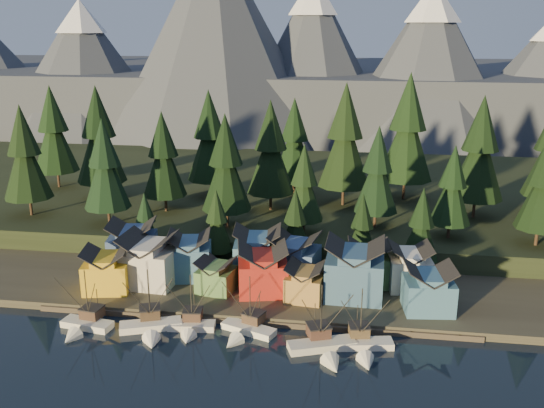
# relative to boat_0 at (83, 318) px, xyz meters

# --- Properties ---
(ground) EXTENTS (500.00, 500.00, 0.00)m
(ground) POSITION_rel_boat_0_xyz_m (28.74, -8.88, -2.36)
(ground) COLOR black
(ground) RESTS_ON ground
(shore_strip) EXTENTS (400.00, 50.00, 1.50)m
(shore_strip) POSITION_rel_boat_0_xyz_m (28.74, 31.12, -1.61)
(shore_strip) COLOR #332F25
(shore_strip) RESTS_ON ground
(hillside) EXTENTS (420.00, 100.00, 6.00)m
(hillside) POSITION_rel_boat_0_xyz_m (28.74, 81.12, 0.64)
(hillside) COLOR black
(hillside) RESTS_ON ground
(dock) EXTENTS (80.00, 4.00, 1.00)m
(dock) POSITION_rel_boat_0_xyz_m (28.74, 7.62, -1.86)
(dock) COLOR #4F4438
(dock) RESTS_ON ground
(mountain_ridge) EXTENTS (560.00, 190.00, 90.00)m
(mountain_ridge) POSITION_rel_boat_0_xyz_m (24.54, 204.72, 23.69)
(mountain_ridge) COLOR #4B5361
(mountain_ridge) RESTS_ON ground
(boat_0) EXTENTS (9.72, 10.32, 11.89)m
(boat_0) POSITION_rel_boat_0_xyz_m (0.00, 0.00, 0.00)
(boat_0) COLOR silver
(boat_0) RESTS_ON ground
(boat_1) EXTENTS (11.47, 11.93, 12.22)m
(boat_1) POSITION_rel_boat_0_xyz_m (11.88, 1.05, -0.10)
(boat_1) COLOR white
(boat_1) RESTS_ON ground
(boat_2) EXTENTS (8.63, 9.24, 11.19)m
(boat_2) POSITION_rel_boat_0_xyz_m (18.69, 2.34, -0.09)
(boat_2) COLOR silver
(boat_2) RESTS_ON ground
(boat_3) EXTENTS (10.43, 10.89, 11.39)m
(boat_3) POSITION_rel_boat_0_xyz_m (28.32, 2.55, -0.22)
(boat_3) COLOR white
(boat_3) RESTS_ON ground
(boat_4) EXTENTS (11.97, 12.40, 12.43)m
(boat_4) POSITION_rel_boat_0_xyz_m (42.21, -1.41, -0.09)
(boat_4) COLOR beige
(boat_4) RESTS_ON ground
(boat_5) EXTENTS (11.30, 12.00, 11.45)m
(boat_5) POSITION_rel_boat_0_xyz_m (48.32, 0.02, -0.30)
(boat_5) COLOR silver
(boat_5) RESTS_ON ground
(house_front_0) EXTENTS (9.90, 9.53, 8.54)m
(house_front_0) POSITION_rel_boat_0_xyz_m (-1.12, 13.53, 3.62)
(house_front_0) COLOR gold
(house_front_0) RESTS_ON shore_strip
(house_front_1) EXTENTS (10.58, 10.20, 10.38)m
(house_front_1) POSITION_rel_boat_0_xyz_m (6.15, 17.40, 4.59)
(house_front_1) COLOR beige
(house_front_1) RESTS_ON shore_strip
(house_front_2) EXTENTS (7.85, 7.89, 6.62)m
(house_front_2) POSITION_rel_boat_0_xyz_m (20.07, 16.13, 2.61)
(house_front_2) COLOR #4C743F
(house_front_2) RESTS_ON shore_strip
(house_front_3) EXTENTS (10.95, 10.61, 9.45)m
(house_front_3) POSITION_rel_boat_0_xyz_m (29.07, 16.91, 4.10)
(house_front_3) COLOR #A42119
(house_front_3) RESTS_ON shore_strip
(house_front_4) EXTENTS (7.56, 8.04, 6.99)m
(house_front_4) POSITION_rel_boat_0_xyz_m (37.42, 15.13, 2.81)
(house_front_4) COLOR olive
(house_front_4) RESTS_ON shore_strip
(house_front_5) EXTENTS (11.04, 10.10, 11.27)m
(house_front_5) POSITION_rel_boat_0_xyz_m (46.57, 17.33, 5.06)
(house_front_5) COLOR #315274
(house_front_5) RESTS_ON shore_strip
(house_front_6) EXTENTS (9.48, 9.06, 8.62)m
(house_front_6) POSITION_rel_boat_0_xyz_m (59.97, 13.70, 3.67)
(house_front_6) COLOR #396688
(house_front_6) RESTS_ON shore_strip
(house_back_0) EXTENTS (10.92, 10.62, 10.30)m
(house_back_0) POSITION_rel_boat_0_xyz_m (-0.11, 24.83, 4.54)
(house_back_0) COLOR #374D82
(house_back_0) RESTS_ON shore_strip
(house_back_1) EXTENTS (9.85, 9.94, 9.46)m
(house_back_1) POSITION_rel_boat_0_xyz_m (13.14, 21.93, 4.10)
(house_back_1) COLOR #3A6089
(house_back_1) RESTS_ON shore_strip
(house_back_2) EXTENTS (10.47, 9.78, 10.11)m
(house_back_2) POSITION_rel_boat_0_xyz_m (26.69, 25.01, 4.45)
(house_back_2) COLOR #3D6992
(house_back_2) RESTS_ON shore_strip
(house_back_3) EXTENTS (10.79, 9.95, 9.61)m
(house_back_3) POSITION_rel_boat_0_xyz_m (34.38, 24.12, 4.19)
(house_back_3) COLOR #3B568B
(house_back_3) RESTS_ON shore_strip
(house_back_4) EXTENTS (8.40, 8.10, 8.73)m
(house_back_4) POSITION_rel_boat_0_xyz_m (49.14, 24.06, 3.72)
(house_back_4) COLOR #426C3A
(house_back_4) RESTS_ON shore_strip
(house_back_5) EXTENTS (8.81, 8.89, 8.96)m
(house_back_5) POSITION_rel_boat_0_xyz_m (57.18, 22.97, 3.84)
(house_back_5) COLOR white
(house_back_5) RESTS_ON shore_strip
(tree_hill_0) EXTENTS (11.74, 11.74, 27.36)m
(tree_hill_0) POSITION_rel_boat_0_xyz_m (-33.26, 43.12, 18.59)
(tree_hill_0) COLOR #332319
(tree_hill_0) RESTS_ON hillside
(tree_hill_1) EXTENTS (13.07, 13.07, 30.45)m
(tree_hill_1) POSITION_rel_boat_0_xyz_m (-21.26, 59.12, 20.29)
(tree_hill_1) COLOR #332319
(tree_hill_1) RESTS_ON hillside
(tree_hill_2) EXTENTS (10.83, 10.83, 25.24)m
(tree_hill_2) POSITION_rel_boat_0_xyz_m (-11.26, 39.12, 17.44)
(tree_hill_2) COLOR #332319
(tree_hill_2) RESTS_ON hillside
(tree_hill_3) EXTENTS (10.88, 10.88, 25.34)m
(tree_hill_3) POSITION_rel_boat_0_xyz_m (-1.26, 51.12, 17.49)
(tree_hill_3) COLOR #332319
(tree_hill_3) RESTS_ON hillside
(tree_hill_4) EXTENTS (12.47, 12.47, 29.05)m
(tree_hill_4) POSITION_rel_boat_0_xyz_m (6.74, 66.12, 19.52)
(tree_hill_4) COLOR #332319
(tree_hill_4) RESTS_ON hillside
(tree_hill_5) EXTENTS (11.43, 11.43, 26.63)m
(tree_hill_5) POSITION_rel_boat_0_xyz_m (16.74, 41.12, 18.20)
(tree_hill_5) COLOR #332319
(tree_hill_5) RESTS_ON hillside
(tree_hill_6) EXTENTS (11.99, 11.99, 27.93)m
(tree_hill_6) POSITION_rel_boat_0_xyz_m (24.74, 56.12, 18.91)
(tree_hill_6) COLOR #332319
(tree_hill_6) RESTS_ON hillside
(tree_hill_7) EXTENTS (8.86, 8.86, 20.64)m
(tree_hill_7) POSITION_rel_boat_0_xyz_m (34.74, 39.12, 14.92)
(tree_hill_7) COLOR #332319
(tree_hill_7) RESTS_ON hillside
(tree_hill_8) EXTENTS (13.62, 13.62, 31.72)m
(tree_hill_8) POSITION_rel_boat_0_xyz_m (42.74, 63.12, 20.98)
(tree_hill_8) COLOR #332319
(tree_hill_8) RESTS_ON hillside
(tree_hill_9) EXTENTS (10.26, 10.26, 23.91)m
(tree_hill_9) POSITION_rel_boat_0_xyz_m (50.74, 46.12, 16.71)
(tree_hill_9) COLOR #332319
(tree_hill_9) RESTS_ON hillside
(tree_hill_10) EXTENTS (14.48, 14.48, 33.73)m
(tree_hill_10) POSITION_rel_boat_0_xyz_m (58.74, 71.12, 22.08)
(tree_hill_10) COLOR #332319
(tree_hill_10) RESTS_ON hillside
(tree_hill_11) EXTENTS (9.00, 9.00, 20.96)m
(tree_hill_11) POSITION_rel_boat_0_xyz_m (66.74, 41.12, 15.09)
(tree_hill_11) COLOR #332319
(tree_hill_11) RESTS_ON hillside
(tree_hill_12) EXTENTS (12.79, 12.79, 29.79)m
(tree_hill_12) POSITION_rel_boat_0_xyz_m (74.74, 57.12, 19.93)
(tree_hill_12) COLOR #332319
(tree_hill_12) RESTS_ON hillside
(tree_hill_13) EXTENTS (10.21, 10.21, 23.78)m
(tree_hill_13) POSITION_rel_boat_0_xyz_m (84.74, 39.12, 16.64)
(tree_hill_13) COLOR #332319
(tree_hill_13) RESTS_ON hillside
(tree_hill_15) EXTENTS (11.37, 11.37, 26.50)m
(tree_hill_15) POSITION_rel_boat_0_xyz_m (28.74, 73.12, 18.12)
(tree_hill_15) COLOR #332319
(tree_hill_15) RESTS_ON hillside
(tree_hill_16) EXTENTS (12.55, 12.55, 29.24)m
(tree_hill_16) POSITION_rel_boat_0_xyz_m (-39.26, 69.12, 19.62)
(tree_hill_16) COLOR #332319
(tree_hill_16) RESTS_ON hillside
(tree_shore_0) EXTENTS (6.41, 6.41, 14.92)m
(tree_shore_0) POSITION_rel_boat_0_xyz_m (0.74, 31.12, 7.28)
(tree_shore_0) COLOR #332319
(tree_shore_0) RESTS_ON shore_strip
(tree_shore_1) EXTENTS (7.02, 7.02, 16.35)m
(tree_shore_1) POSITION_rel_boat_0_xyz_m (16.74, 31.12, 8.07)
(tree_shore_1) COLOR #332319
(tree_shore_1) RESTS_ON shore_strip
(tree_shore_2) EXTENTS (7.41, 7.41, 17.27)m
(tree_shore_2) POSITION_rel_boat_0_xyz_m (33.74, 31.12, 8.57)
(tree_shore_2) COLOR #332319
(tree_shore_2) RESTS_ON shore_strip
(tree_shore_3) EXTENTS (7.17, 7.17, 16.71)m
(tree_shore_3) POSITION_rel_boat_0_xyz_m (47.74, 31.12, 8.26)
(tree_shore_3) COLOR #332319
(tree_shore_3) RESTS_ON shore_strip
(tree_shore_4) EXTENTS (7.90, 7.90, 18.41)m
(tree_shore_4) POSITION_rel_boat_0_xyz_m (59.74, 31.12, 9.20)
(tree_shore_4) COLOR #332319
(tree_shore_4) RESTS_ON shore_strip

